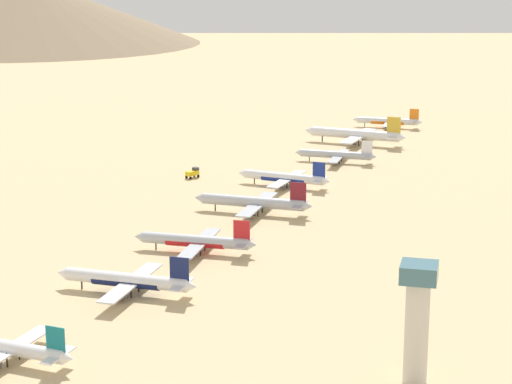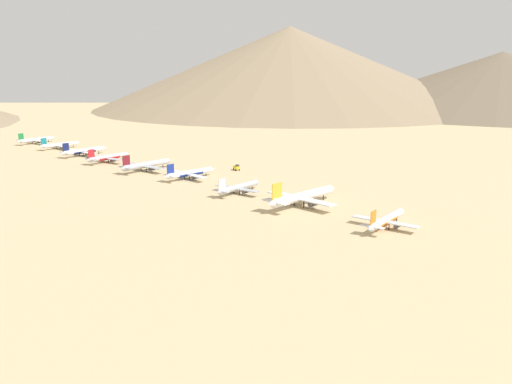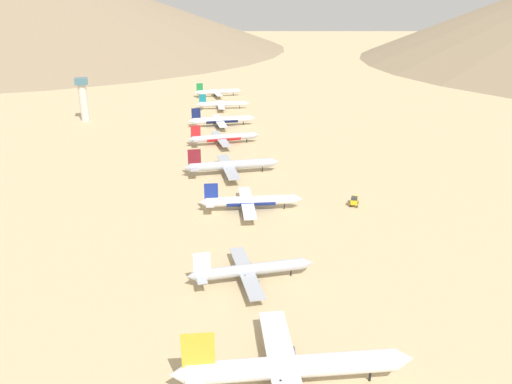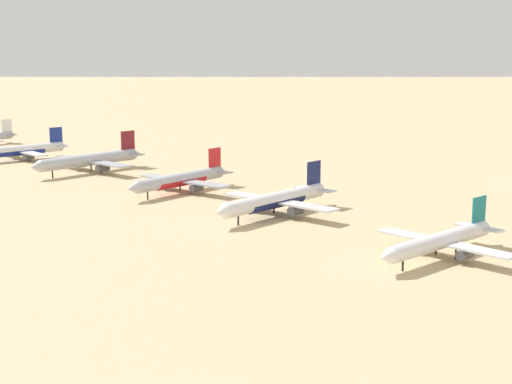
# 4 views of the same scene
# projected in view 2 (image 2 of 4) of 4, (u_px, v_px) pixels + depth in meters

# --- Properties ---
(ground_plane) EXTENTS (2029.30, 2029.30, 0.00)m
(ground_plane) POSITION_uv_depth(u_px,v_px,m) (148.00, 171.00, 326.00)
(ground_plane) COLOR tan
(parked_jet_0) EXTENTS (33.91, 27.48, 9.80)m
(parked_jet_0) POSITION_uv_depth(u_px,v_px,m) (386.00, 220.00, 207.43)
(parked_jet_0) COLOR silver
(parked_jet_0) RESTS_ON ground
(parked_jet_1) EXTENTS (46.86, 38.32, 13.55)m
(parked_jet_1) POSITION_uv_depth(u_px,v_px,m) (302.00, 196.00, 240.27)
(parked_jet_1) COLOR white
(parked_jet_1) RESTS_ON ground
(parked_jet_2) EXTENTS (33.76, 27.40, 9.74)m
(parked_jet_2) POSITION_uv_depth(u_px,v_px,m) (238.00, 187.00, 265.06)
(parked_jet_2) COLOR #B2B7C1
(parked_jet_2) RESTS_ON ground
(parked_jet_3) EXTENTS (35.98, 29.43, 10.41)m
(parked_jet_3) POSITION_uv_depth(u_px,v_px,m) (190.00, 173.00, 300.38)
(parked_jet_3) COLOR white
(parked_jet_3) RESTS_ON ground
(parked_jet_4) EXTENTS (40.49, 32.89, 11.68)m
(parked_jet_4) POSITION_uv_depth(u_px,v_px,m) (146.00, 165.00, 324.00)
(parked_jet_4) COLOR #B2B7C1
(parked_jet_4) RESTS_ON ground
(parked_jet_5) EXTENTS (36.46, 29.52, 10.55)m
(parked_jet_5) POSITION_uv_depth(u_px,v_px,m) (108.00, 157.00, 354.54)
(parked_jet_5) COLOR #B2B7C1
(parked_jet_5) RESTS_ON ground
(parked_jet_6) EXTENTS (38.24, 31.06, 11.03)m
(parked_jet_6) POSITION_uv_depth(u_px,v_px,m) (84.00, 151.00, 380.83)
(parked_jet_6) COLOR white
(parked_jet_6) RESTS_ON ground
(parked_jet_7) EXTENTS (34.07, 27.83, 9.84)m
(parked_jet_7) POSITION_uv_depth(u_px,v_px,m) (59.00, 145.00, 414.36)
(parked_jet_7) COLOR white
(parked_jet_7) RESTS_ON ground
(parked_jet_8) EXTENTS (35.15, 28.46, 10.17)m
(parked_jet_8) POSITION_uv_depth(u_px,v_px,m) (36.00, 140.00, 443.30)
(parked_jet_8) COLOR silver
(parked_jet_8) RESTS_ON ground
(service_truck) EXTENTS (4.82, 5.70, 3.90)m
(service_truck) POSITION_uv_depth(u_px,v_px,m) (236.00, 167.00, 326.40)
(service_truck) COLOR yellow
(service_truck) RESTS_ON ground
(desert_hill_1) EXTENTS (529.20, 529.20, 88.81)m
(desert_hill_1) POSITION_uv_depth(u_px,v_px,m) (501.00, 81.00, 794.83)
(desert_hill_1) COLOR #70604C
(desert_hill_1) RESTS_ON ground
(desert_hill_3) EXTENTS (633.48, 633.48, 130.56)m
(desert_hill_3) POSITION_uv_depth(u_px,v_px,m) (289.00, 68.00, 849.80)
(desert_hill_3) COLOR #8C775B
(desert_hill_3) RESTS_ON ground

